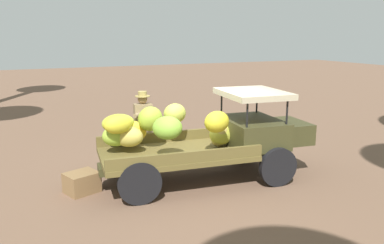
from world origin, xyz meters
The scene contains 4 objects.
ground_plane centered at (0.00, 0.00, 0.00)m, with size 60.00×60.00×0.00m, color brown.
truck centered at (0.19, -0.28, 0.92)m, with size 4.57×2.12×1.84m.
farmer centered at (-0.79, 1.11, 0.99)m, with size 0.52×0.48×1.74m.
wooden_crate centered at (-2.38, 0.05, 0.20)m, with size 0.58×0.49×0.40m, color olive.
Camera 1 is at (-3.38, -7.33, 3.00)m, focal length 36.73 mm.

